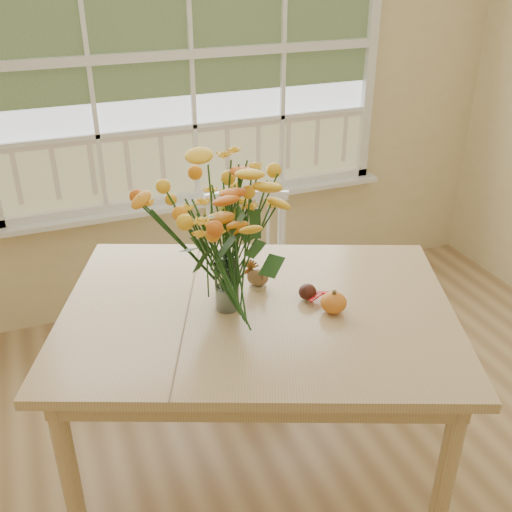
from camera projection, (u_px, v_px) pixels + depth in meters
name	position (u px, v px, depth m)	size (l,w,h in m)	color
wall_back	(191.00, 90.00, 3.38)	(4.00, 0.02, 2.70)	beige
window	(191.00, 57.00, 3.26)	(2.42, 0.12, 1.74)	silver
dining_table	(258.00, 327.00, 2.40)	(1.83, 1.58, 0.82)	tan
windsor_chair	(249.00, 273.00, 3.20)	(0.52, 0.51, 0.93)	white
flower_vase	(226.00, 234.00, 2.21)	(0.45, 0.45, 0.53)	white
pumpkin	(334.00, 304.00, 2.31)	(0.10, 0.10, 0.08)	orange
turkey_figurine	(258.00, 278.00, 2.47)	(0.11, 0.10, 0.11)	#CCB78C
dark_gourd	(307.00, 293.00, 2.39)	(0.13, 0.08, 0.06)	#38160F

